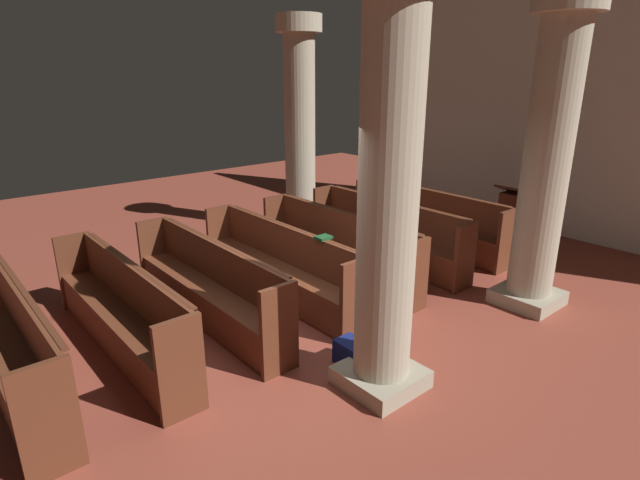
{
  "coord_description": "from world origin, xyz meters",
  "views": [
    {
      "loc": [
        4.21,
        -3.24,
        2.96
      ],
      "look_at": [
        -0.74,
        0.99,
        0.75
      ],
      "focal_mm": 28.41,
      "sensor_mm": 36.0,
      "label": 1
    }
  ],
  "objects_px": {
    "pew_row_6": "(10,340)",
    "pillar_far_side": "(300,124)",
    "pew_row_1": "(386,231)",
    "pew_row_0": "(428,218)",
    "hymn_book": "(324,238)",
    "pew_row_2": "(337,245)",
    "pew_row_5": "(121,307)",
    "pillar_aisle_side": "(548,153)",
    "pillar_aisle_rear": "(389,186)",
    "kneeler_box_navy": "(352,353)",
    "pew_row_3": "(279,262)",
    "lectern": "(508,221)",
    "pew_row_4": "(208,282)"
  },
  "relations": [
    {
      "from": "pew_row_6",
      "to": "lectern",
      "type": "relative_size",
      "value": 2.81
    },
    {
      "from": "pew_row_6",
      "to": "pillar_aisle_side",
      "type": "height_order",
      "value": "pillar_aisle_side"
    },
    {
      "from": "pew_row_4",
      "to": "pew_row_5",
      "type": "bearing_deg",
      "value": -90.0
    },
    {
      "from": "pew_row_5",
      "to": "pillar_aisle_side",
      "type": "distance_m",
      "value": 5.26
    },
    {
      "from": "pew_row_2",
      "to": "pillar_far_side",
      "type": "bearing_deg",
      "value": 153.85
    },
    {
      "from": "pew_row_6",
      "to": "pillar_far_side",
      "type": "distance_m",
      "value": 5.96
    },
    {
      "from": "pew_row_4",
      "to": "pillar_far_side",
      "type": "distance_m",
      "value": 4.19
    },
    {
      "from": "hymn_book",
      "to": "kneeler_box_navy",
      "type": "distance_m",
      "value": 1.54
    },
    {
      "from": "hymn_book",
      "to": "pew_row_0",
      "type": "bearing_deg",
      "value": 103.21
    },
    {
      "from": "pew_row_5",
      "to": "pillar_aisle_side",
      "type": "relative_size",
      "value": 0.79
    },
    {
      "from": "pew_row_2",
      "to": "pew_row_5",
      "type": "relative_size",
      "value": 1.0
    },
    {
      "from": "pew_row_2",
      "to": "pillar_aisle_rear",
      "type": "xyz_separation_m",
      "value": [
        2.29,
        -1.51,
        1.48
      ]
    },
    {
      "from": "pew_row_0",
      "to": "pew_row_6",
      "type": "height_order",
      "value": "same"
    },
    {
      "from": "hymn_book",
      "to": "pew_row_1",
      "type": "bearing_deg",
      "value": 109.97
    },
    {
      "from": "pew_row_6",
      "to": "kneeler_box_navy",
      "type": "distance_m",
      "value": 3.34
    },
    {
      "from": "pillar_aisle_side",
      "to": "kneeler_box_navy",
      "type": "xyz_separation_m",
      "value": [
        -0.46,
        -2.79,
        -1.87
      ]
    },
    {
      "from": "pew_row_4",
      "to": "lectern",
      "type": "bearing_deg",
      "value": 80.79
    },
    {
      "from": "pillar_far_side",
      "to": "lectern",
      "type": "relative_size",
      "value": 3.56
    },
    {
      "from": "pillar_aisle_side",
      "to": "pillar_aisle_rear",
      "type": "relative_size",
      "value": 1.0
    },
    {
      "from": "pew_row_4",
      "to": "pillar_far_side",
      "type": "xyz_separation_m",
      "value": [
        -2.24,
        3.21,
        1.48
      ]
    },
    {
      "from": "pew_row_6",
      "to": "pillar_far_side",
      "type": "xyz_separation_m",
      "value": [
        -2.24,
        5.32,
        1.48
      ]
    },
    {
      "from": "lectern",
      "to": "kneeler_box_navy",
      "type": "bearing_deg",
      "value": -78.31
    },
    {
      "from": "pew_row_0",
      "to": "pillar_aisle_side",
      "type": "relative_size",
      "value": 0.79
    },
    {
      "from": "pew_row_2",
      "to": "pew_row_3",
      "type": "relative_size",
      "value": 1.0
    },
    {
      "from": "pew_row_5",
      "to": "lectern",
      "type": "height_order",
      "value": "lectern"
    },
    {
      "from": "pew_row_5",
      "to": "pew_row_3",
      "type": "bearing_deg",
      "value": 90.0
    },
    {
      "from": "pew_row_6",
      "to": "pew_row_2",
      "type": "bearing_deg",
      "value": 90.0
    },
    {
      "from": "pew_row_0",
      "to": "pillar_aisle_side",
      "type": "height_order",
      "value": "pillar_aisle_side"
    },
    {
      "from": "pew_row_2",
      "to": "pillar_aisle_side",
      "type": "relative_size",
      "value": 0.79
    },
    {
      "from": "pillar_aisle_side",
      "to": "pew_row_6",
      "type": "bearing_deg",
      "value": -112.43
    },
    {
      "from": "pew_row_3",
      "to": "hymn_book",
      "type": "xyz_separation_m",
      "value": [
        0.7,
        0.18,
        0.48
      ]
    },
    {
      "from": "pew_row_1",
      "to": "kneeler_box_navy",
      "type": "xyz_separation_m",
      "value": [
        1.84,
        -2.51,
        -0.38
      ]
    },
    {
      "from": "hymn_book",
      "to": "pillar_far_side",
      "type": "bearing_deg",
      "value": 146.15
    },
    {
      "from": "pillar_far_side",
      "to": "pillar_aisle_side",
      "type": "bearing_deg",
      "value": 2.92
    },
    {
      "from": "lectern",
      "to": "kneeler_box_navy",
      "type": "distance_m",
      "value": 4.8
    },
    {
      "from": "lectern",
      "to": "pew_row_5",
      "type": "bearing_deg",
      "value": -97.71
    },
    {
      "from": "pew_row_5",
      "to": "pew_row_6",
      "type": "distance_m",
      "value": 1.05
    },
    {
      "from": "pillar_far_side",
      "to": "pew_row_0",
      "type": "bearing_deg",
      "value": 24.23
    },
    {
      "from": "pew_row_0",
      "to": "pew_row_1",
      "type": "height_order",
      "value": "same"
    },
    {
      "from": "lectern",
      "to": "pew_row_4",
      "type": "bearing_deg",
      "value": -99.21
    },
    {
      "from": "pew_row_2",
      "to": "lectern",
      "type": "bearing_deg",
      "value": 74.99
    },
    {
      "from": "pew_row_5",
      "to": "kneeler_box_navy",
      "type": "height_order",
      "value": "pew_row_5"
    },
    {
      "from": "pillar_aisle_side",
      "to": "kneeler_box_navy",
      "type": "height_order",
      "value": "pillar_aisle_side"
    },
    {
      "from": "pillar_aisle_side",
      "to": "pew_row_3",
      "type": "bearing_deg",
      "value": -133.84
    },
    {
      "from": "pew_row_6",
      "to": "pew_row_3",
      "type": "bearing_deg",
      "value": 90.0
    },
    {
      "from": "pillar_aisle_rear",
      "to": "pew_row_0",
      "type": "bearing_deg",
      "value": 122.35
    },
    {
      "from": "pillar_far_side",
      "to": "hymn_book",
      "type": "distance_m",
      "value": 3.68
    },
    {
      "from": "pew_row_1",
      "to": "pew_row_0",
      "type": "bearing_deg",
      "value": 90.0
    },
    {
      "from": "pew_row_2",
      "to": "kneeler_box_navy",
      "type": "height_order",
      "value": "pew_row_2"
    },
    {
      "from": "pew_row_2",
      "to": "pew_row_4",
      "type": "height_order",
      "value": "same"
    }
  ]
}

